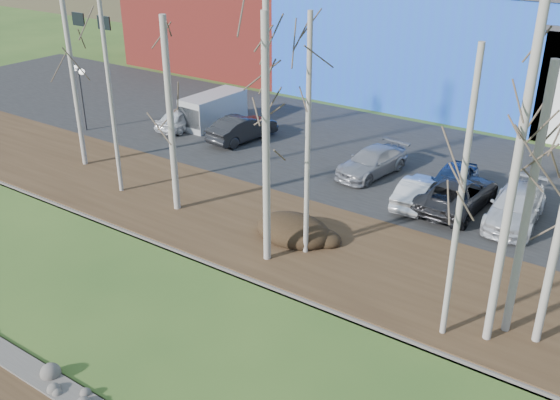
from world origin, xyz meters
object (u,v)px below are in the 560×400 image
Objects in this scene: car_0 at (183,118)px; car_6 at (516,207)px; car_5 at (457,193)px; car_2 at (372,162)px; street_lamp at (80,81)px; van_grey at (211,110)px; car_1 at (242,128)px; car_3 at (452,182)px; car_4 at (418,191)px.

car_6 is (20.76, -1.13, 0.06)m from car_0.
car_6 is at bearing 176.24° from car_0.
car_5 is at bearing 178.34° from car_6.
car_2 is 5.26m from car_5.
street_lamp is 0.87× the size of van_grey.
car_5 is 1.18× the size of van_grey.
street_lamp is at bearing 7.82° from car_5.
car_1 is at bearing -5.05° from car_5.
car_5 is 1.07× the size of car_6.
car_0 is 18.20m from car_5.
car_5 reaches higher than car_2.
car_3 reaches higher than car_4.
car_5 is (0.70, -1.15, 0.01)m from car_3.
car_5 is at bearing -6.48° from car_2.
car_1 reaches higher than car_6.
car_1 is 8.69m from car_2.
car_3 is at bearing -57.06° from car_5.
car_3 is (4.38, -0.24, 0.06)m from car_2.
car_4 is (16.54, -1.89, -0.01)m from car_0.
van_grey is at bearing 167.89° from car_6.
car_2 is at bearing -174.15° from car_1.
car_1 is 13.07m from car_3.
car_1 is 0.85× the size of car_5.
car_6 is 19.92m from van_grey.
car_2 is at bearing 173.41° from car_3.
street_lamp is 1.01× the size of car_0.
car_1 reaches higher than car_2.
van_grey is (-19.74, 2.70, 0.25)m from car_6.
street_lamp is at bearing -159.16° from car_2.
street_lamp is at bearing 0.95° from car_4.
car_0 is 0.84× the size of car_2.
car_1 is at bearing -17.07° from van_grey.
street_lamp is at bearing -178.65° from car_6.
street_lamp reaches higher than car_0.
car_1 is 13.86m from car_5.
car_1 is (4.40, 0.40, 0.09)m from car_0.
car_3 is at bearing 27.42° from street_lamp.
car_3 is 2.01m from car_4.
car_0 is (4.78, 3.67, -2.44)m from street_lamp.
car_2 is 7.79m from car_6.
car_5 is (22.93, 2.42, -2.36)m from street_lamp.
car_2 is at bearing -4.78° from van_grey.
street_lamp reaches higher than car_3.
car_0 is 0.85× the size of car_1.
van_grey is (-3.37, 1.17, 0.23)m from car_1.
street_lamp is at bearing 31.53° from car_1.
car_5 is at bearing 24.32° from street_lamp.
street_lamp is 6.50m from car_0.
car_4 is 0.74× the size of car_5.
car_4 is 0.79× the size of car_6.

